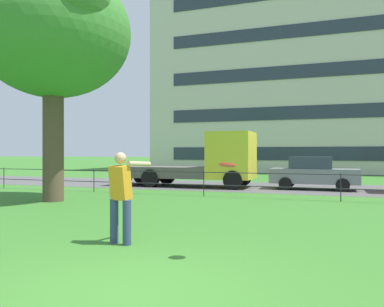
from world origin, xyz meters
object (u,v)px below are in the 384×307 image
(tree_large_lawn, at_px, (51,29))
(flatbed_truck_left, at_px, (203,163))
(car_grey_center, at_px, (313,173))
(person_thrower, at_px, (121,194))
(frisbee, at_px, (227,165))
(apartment_building_background, at_px, (322,80))

(tree_large_lawn, xyz_separation_m, flatbed_truck_left, (3.15, 7.59, -4.89))
(tree_large_lawn, xyz_separation_m, car_grey_center, (8.47, 8.02, -5.33))
(person_thrower, bearing_deg, frisbee, -11.05)
(person_thrower, height_order, apartment_building_background, apartment_building_background)
(flatbed_truck_left, bearing_deg, car_grey_center, 4.68)
(car_grey_center, bearing_deg, tree_large_lawn, -136.55)
(person_thrower, bearing_deg, apartment_building_background, 85.17)
(person_thrower, xyz_separation_m, apartment_building_background, (2.71, 32.02, 7.57))
(apartment_building_background, bearing_deg, tree_large_lawn, -107.02)
(flatbed_truck_left, bearing_deg, tree_large_lawn, -112.51)
(tree_large_lawn, height_order, flatbed_truck_left, tree_large_lawn)
(person_thrower, height_order, car_grey_center, person_thrower)
(tree_large_lawn, height_order, person_thrower, tree_large_lawn)
(frisbee, bearing_deg, flatbed_truck_left, 109.83)
(flatbed_truck_left, distance_m, car_grey_center, 5.36)
(car_grey_center, bearing_deg, person_thrower, -102.52)
(flatbed_truck_left, height_order, apartment_building_background, apartment_building_background)
(frisbee, height_order, flatbed_truck_left, flatbed_truck_left)
(tree_large_lawn, relative_size, flatbed_truck_left, 1.14)
(tree_large_lawn, bearing_deg, frisbee, -34.21)
(apartment_building_background, bearing_deg, flatbed_truck_left, -104.80)
(car_grey_center, height_order, apartment_building_background, apartment_building_background)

